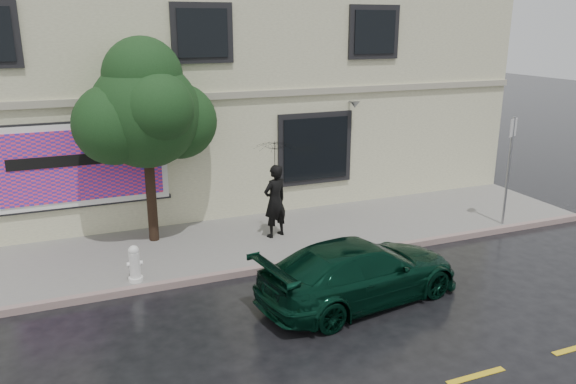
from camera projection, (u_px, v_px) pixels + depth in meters
name	position (u px, v px, depth m)	size (l,w,h in m)	color
ground	(272.00, 304.00, 11.31)	(90.00, 90.00, 0.00)	black
sidewalk	(227.00, 244.00, 14.18)	(20.00, 3.50, 0.15)	gray
curb	(248.00, 271.00, 12.62)	(20.00, 0.18, 0.16)	gray
building	(175.00, 85.00, 18.31)	(20.00, 8.12, 7.00)	beige
billboard	(82.00, 165.00, 13.95)	(4.30, 0.16, 2.20)	white
car	(360.00, 271.00, 11.30)	(1.93, 4.37, 1.27)	black
pedestrian	(275.00, 201.00, 14.27)	(0.69, 0.45, 1.90)	black
umbrella	(275.00, 149.00, 13.88)	(1.10, 1.10, 0.81)	black
street_tree	(145.00, 114.00, 13.37)	(2.62, 2.62, 4.53)	#302215
fire_hydrant	(135.00, 264.00, 11.89)	(0.33, 0.31, 0.80)	silver
sign_pole	(509.00, 162.00, 14.93)	(0.34, 0.17, 2.96)	gray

